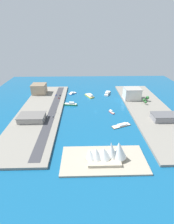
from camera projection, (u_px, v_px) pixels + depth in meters
The scene contains 23 objects.
ground_plane at pixel (95, 112), 258.65m from camera, with size 440.00×440.00×0.00m, color #145684.
quay_west at pixel (149, 110), 260.00m from camera, with size 70.00×240.00×3.06m, color gray.
quay_east at pixel (41, 111), 255.86m from camera, with size 70.00×240.00×3.06m, color gray.
peninsula_point at pixel (104, 160), 161.79m from camera, with size 88.08×41.03×2.00m, color #A89E89.
road_strip at pixel (53, 110), 255.57m from camera, with size 12.52×228.00×0.15m, color #38383D.
barge_flat_brown at pixel (122, 125), 219.69m from camera, with size 28.87×17.18×2.92m.
ferry_yellow_fast at pixel (90, 96), 314.89m from camera, with size 18.43×25.14×6.04m.
ferry_white_commuter at pixel (107, 93), 326.39m from camera, with size 16.91×29.64×6.36m.
tugboat_red at pixel (111, 112), 254.99m from camera, with size 8.54×13.14×3.57m.
catamaran_blue at pixel (72, 93), 328.57m from camera, with size 18.07×17.63×3.88m.
ferry_green_doubledeck at pixel (71, 104), 279.39m from camera, with size 24.66×10.07×6.18m.
warehouse_low_gray at pixel (167, 117), 226.79m from camera, with size 43.44×20.84×9.46m.
apartment_midrise_tan at pixel (39, 89), 319.19m from camera, with size 28.41×26.73×19.80m.
carpark_squat_concrete at pixel (32, 118), 225.97m from camera, with size 38.12×24.77×8.89m.
hotel_broad_white at pixel (132, 94), 293.24m from camera, with size 30.88×24.20×21.42m.
suv_black at pixel (60, 95), 311.59m from camera, with size 1.81×5.12×1.49m.
van_white at pixel (48, 116), 236.58m from camera, with size 2.01×5.10×1.48m.
pickup_red at pixel (59, 98), 299.79m from camera, with size 2.04×4.73×1.65m.
sedan_silver at pixel (53, 116), 236.07m from camera, with size 2.12×4.66×1.47m.
hatchback_blue at pixel (56, 95), 313.41m from camera, with size 2.01×4.92×1.61m.
traffic_light_waterfront at pixel (56, 111), 244.75m from camera, with size 0.36×0.36×6.50m.
opera_landmark at pixel (107, 153), 157.22m from camera, with size 43.22×23.31×23.34m.
park_tree_cluster at pixel (146, 99), 282.13m from camera, with size 13.85×19.94×9.93m.
Camera 1 is at (19.93, 227.82, 121.66)m, focal length 24.79 mm.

